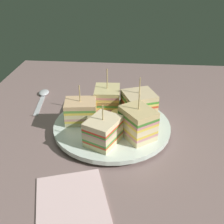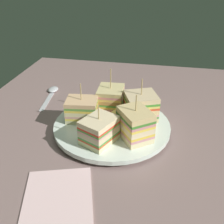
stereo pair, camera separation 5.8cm
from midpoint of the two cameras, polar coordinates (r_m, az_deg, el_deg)
The scene contains 11 objects.
ground_plane at distance 60.96cm, azimuth -2.73°, elevation -4.71°, with size 90.54×74.87×1.80cm, color gray.
plate at distance 59.86cm, azimuth -2.77°, elevation -3.15°, with size 26.03×26.03×1.79cm.
sandwich_wedge_0 at distance 61.04cm, azimuth 3.05°, elevation 1.51°, with size 8.51×8.78×9.62cm.
sandwich_wedge_1 at distance 64.25cm, azimuth -3.59°, elevation 2.81°, with size 7.17×6.24×10.33cm.
sandwich_wedge_2 at distance 60.02cm, azimuth -9.44°, elevation 0.10°, with size 6.30×7.52×8.81cm.
sandwich_wedge_3 at distance 52.44cm, azimuth -5.06°, elevation -4.19°, with size 8.52×7.78×8.37cm.
sandwich_wedge_4 at distance 53.71cm, azimuth 2.48°, elevation -2.46°, with size 8.69×8.33×9.84cm.
chip_pile at distance 58.47cm, azimuth -1.61°, elevation -1.61°, with size 7.99×6.76×3.15cm.
salad_garnish at distance 65.93cm, azimuth 1.45°, elevation 1.49°, with size 6.52×6.71×1.37cm.
spoon at distance 78.34cm, azimuth -16.69°, elevation 3.44°, with size 14.35×3.86×1.00cm.
napkin at distance 44.99cm, azimuth -12.46°, elevation -19.11°, with size 14.58×11.03×0.50cm, color #F3CACC.
Camera 1 is at (-50.08, -4.20, 33.73)cm, focal length 42.52 mm.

